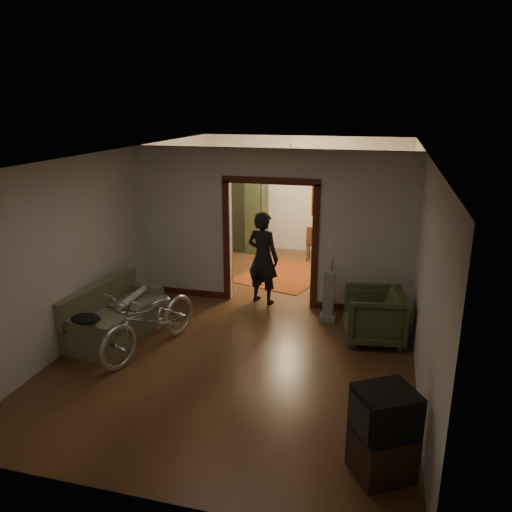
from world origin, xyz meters
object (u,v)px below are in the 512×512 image
(sofa, at_px, (118,311))
(locker, at_px, (247,213))
(person, at_px, (263,258))
(desk, at_px, (344,243))
(bicycle, at_px, (151,319))
(armchair, at_px, (374,316))

(sofa, xyz_separation_m, locker, (0.67, 5.11, 0.53))
(person, height_order, desk, person)
(sofa, height_order, bicycle, bicycle)
(bicycle, relative_size, armchair, 2.16)
(bicycle, bearing_deg, locker, 107.15)
(bicycle, height_order, person, person)
(locker, relative_size, desk, 1.68)
(locker, bearing_deg, person, -56.06)
(desk, bearing_deg, armchair, -84.88)
(bicycle, relative_size, locker, 1.03)
(desk, bearing_deg, bicycle, -120.15)
(locker, height_order, desk, locker)
(sofa, height_order, locker, locker)
(sofa, distance_m, person, 2.72)
(armchair, relative_size, desk, 0.80)
(locker, xyz_separation_m, desk, (2.42, -0.18, -0.52))
(bicycle, bearing_deg, desk, 82.35)
(armchair, distance_m, person, 2.34)
(person, height_order, locker, locker)
(sofa, xyz_separation_m, person, (1.87, 1.92, 0.44))
(bicycle, xyz_separation_m, armchair, (3.16, 1.18, -0.10))
(sofa, distance_m, locker, 5.18)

